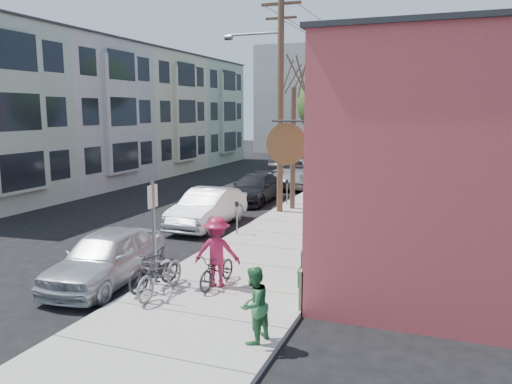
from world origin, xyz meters
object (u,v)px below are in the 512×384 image
(bus, at_px, (301,148))
(car_3, at_px, (297,173))
(patio_chair_b, at_px, (316,260))
(patron_grey, at_px, (341,220))
(car_0, at_px, (106,257))
(parking_meter_far, at_px, (287,188))
(tree_leafy_mid, at_px, (331,104))
(parking_meter_near, at_px, (237,212))
(tree_bare, at_px, (293,149))
(patio_chair_a, at_px, (307,270))
(cyclist, at_px, (217,252))
(tree_leafy_far, at_px, (355,79))
(utility_pole_near, at_px, (279,96))
(patron_green, at_px, (254,305))
(car_1, at_px, (208,208))
(parked_bike_a, at_px, (154,269))
(car_2, at_px, (255,188))
(parked_bike_b, at_px, (161,274))
(car_4, at_px, (319,165))
(sign_post, at_px, (154,223))

(bus, bearing_deg, car_3, -74.06)
(patio_chair_b, bearing_deg, patron_grey, 78.80)
(car_0, bearing_deg, parking_meter_far, 77.99)
(tree_leafy_mid, bearing_deg, parking_meter_near, -92.28)
(parking_meter_far, xyz_separation_m, car_3, (-1.45, 6.89, -0.13))
(tree_bare, bearing_deg, patio_chair_a, -71.54)
(cyclist, relative_size, bus, 0.18)
(tree_leafy_far, bearing_deg, utility_pole_near, -91.33)
(patron_green, height_order, car_1, patron_green)
(tree_bare, xyz_separation_m, tree_leafy_mid, (0.00, 8.27, 2.16))
(utility_pole_near, height_order, tree_leafy_far, utility_pole_near)
(cyclist, bearing_deg, patron_green, 113.12)
(tree_bare, distance_m, parked_bike_a, 11.97)
(patio_chair_b, bearing_deg, car_0, -168.31)
(utility_pole_near, relative_size, car_2, 2.02)
(parked_bike_b, xyz_separation_m, car_2, (-2.65, 13.76, 0.03))
(parked_bike_a, relative_size, car_4, 0.38)
(tree_leafy_far, bearing_deg, car_2, -99.75)
(patron_green, bearing_deg, cyclist, -127.86)
(car_1, bearing_deg, parked_bike_a, -74.55)
(parking_meter_far, xyz_separation_m, tree_leafy_far, (0.55, 15.81, 6.16))
(tree_bare, xyz_separation_m, patron_grey, (3.40, -5.68, -1.97))
(car_0, distance_m, car_1, 7.20)
(tree_bare, xyz_separation_m, cyclist, (1.15, -10.96, -1.89))
(car_0, relative_size, car_3, 0.72)
(tree_leafy_mid, xyz_separation_m, car_4, (-2.00, 5.43, -4.37))
(parking_meter_far, height_order, patron_grey, patron_grey)
(patio_chair_a, height_order, parked_bike_a, parked_bike_a)
(sign_post, bearing_deg, car_1, 105.06)
(parking_meter_far, xyz_separation_m, car_4, (-1.45, 12.81, -0.21))
(tree_leafy_far, distance_m, car_1, 22.08)
(parking_meter_near, relative_size, bus, 0.12)
(car_0, bearing_deg, sign_post, -4.22)
(tree_leafy_far, distance_m, patio_chair_b, 26.95)
(parking_meter_far, height_order, patio_chair_a, parking_meter_far)
(patron_green, relative_size, parked_bike_b, 0.76)
(sign_post, distance_m, car_2, 13.40)
(patron_grey, relative_size, car_2, 0.35)
(patron_green, bearing_deg, car_3, -151.39)
(patron_grey, distance_m, car_2, 9.52)
(utility_pole_near, height_order, parked_bike_a, utility_pole_near)
(patio_chair_a, bearing_deg, bus, 99.22)
(car_2, bearing_deg, car_1, -88.64)
(utility_pole_near, height_order, cyclist, utility_pole_near)
(parked_bike_b, bearing_deg, tree_leafy_mid, 90.23)
(patron_grey, distance_m, patron_green, 7.99)
(parking_meter_far, bearing_deg, patio_chair_b, -68.65)
(sign_post, xyz_separation_m, patio_chair_a, (3.85, 1.28, -1.24))
(parking_meter_near, xyz_separation_m, car_3, (-1.45, 13.33, -0.13))
(car_1, bearing_deg, car_3, 88.05)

